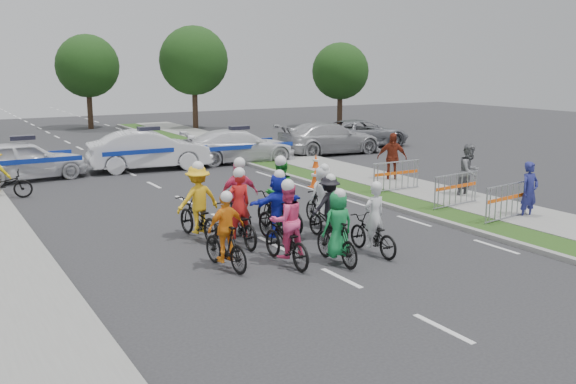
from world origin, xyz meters
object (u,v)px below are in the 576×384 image
rider_7 (322,202)px  barrier_2 (396,177)px  spectator_1 (469,172)px  rider_10 (198,209)px  barrier_0 (507,204)px  civilian_sedan (329,138)px  civilian_suv (362,133)px  rider_2 (286,233)px  rider_8 (279,204)px  rider_9 (239,205)px  rider_5 (278,212)px  tree_2 (340,71)px  rider_6 (238,219)px  rider_3 (226,239)px  rider_4 (328,214)px  parked_bike (3,185)px  tree_4 (87,66)px  barrier_1 (456,192)px  rider_0 (373,230)px  rider_1 (337,234)px  cone_1 (316,163)px  cone_0 (315,178)px  tree_1 (194,61)px  spectator_0 (529,191)px  police_car_0 (24,160)px  police_car_1 (149,150)px  spectator_2 (392,158)px

rider_7 → barrier_2: (4.71, 2.56, -0.13)m
rider_7 → spectator_1: size_ratio=0.98×
rider_10 → barrier_0: (8.10, -2.80, -0.22)m
civilian_sedan → civilian_suv: (3.06, 1.47, -0.05)m
rider_2 → civilian_sedan: rider_2 is taller
rider_8 → rider_9: size_ratio=1.02×
rider_9 → spectator_1: size_ratio=1.13×
rider_5 → spectator_1: rider_5 is taller
civilian_sedan → tree_2: size_ratio=0.92×
rider_6 → rider_10: size_ratio=0.96×
rider_3 → rider_4: rider_3 is taller
rider_2 → rider_3: 1.35m
rider_4 → parked_bike: size_ratio=0.96×
civilian_suv → tree_4: size_ratio=0.82×
parked_bike → tree_2: 27.09m
rider_4 → rider_9: bearing=-46.1°
rider_6 → barrier_1: 7.45m
rider_0 → rider_1: bearing=8.9°
rider_8 → parked_bike: size_ratio=1.16×
rider_5 → rider_9: (-0.48, 1.24, -0.00)m
cone_1 → rider_6: bearing=-132.4°
rider_9 → barrier_0: (6.98, -2.73, -0.22)m
cone_0 → tree_1: size_ratio=0.10×
tree_2 → barrier_2: bearing=-119.9°
rider_2 → rider_8: bearing=-115.9°
rider_10 → spectator_0: (8.94, -2.85, 0.06)m
rider_4 → civilian_suv: (11.81, 14.46, 0.05)m
rider_2 → barrier_1: size_ratio=0.98×
rider_2 → civilian_sedan: (10.68, 14.17, 0.05)m
rider_2 → police_car_0: (-3.41, 14.02, 0.06)m
rider_10 → rider_7: bearing=164.9°
rider_2 → barrier_1: (7.21, 2.09, -0.16)m
rider_0 → rider_6: rider_6 is taller
police_car_1 → rider_8: bearing=-173.8°
rider_8 → spectator_2: 8.13m
rider_0 → tree_1: (7.36, 28.93, 3.95)m
spectator_2 → spectator_0: bearing=-59.7°
rider_10 → tree_1: 27.93m
rider_1 → spectator_0: 7.07m
cone_0 → rider_7: bearing=-120.7°
rider_3 → rider_8: 3.38m
rider_7 → rider_8: rider_8 is taller
rider_2 → cone_0: bearing=-126.2°
rider_5 → spectator_1: 8.14m
rider_0 → cone_1: (5.24, 10.62, -0.24)m
police_car_1 → parked_bike: size_ratio=2.80×
rider_7 → barrier_0: rider_7 is taller
rider_4 → rider_9: size_ratio=0.84×
rider_6 → police_car_0: size_ratio=0.43×
rider_8 → barrier_0: size_ratio=1.04×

